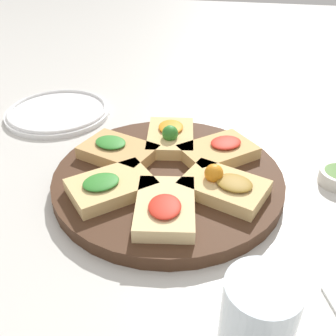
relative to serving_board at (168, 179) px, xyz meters
The scene contains 10 objects.
ground_plane 0.01m from the serving_board, ahead, with size 3.00×3.00×0.00m, color beige.
serving_board is the anchor object (origin of this frame).
focaccia_slice_0 0.10m from the serving_board, 111.09° to the right, with size 0.12×0.14×0.04m.
focaccia_slice_1 0.10m from the serving_board, 49.36° to the right, with size 0.14×0.15×0.03m.
focaccia_slice_2 0.10m from the serving_board, ahead, with size 0.13×0.10×0.04m.
focaccia_slice_3 0.10m from the serving_board, 70.41° to the left, with size 0.12×0.14×0.03m.
focaccia_slice_4 0.10m from the serving_board, 131.28° to the left, with size 0.14×0.15×0.03m.
focaccia_slice_5 0.10m from the serving_board, behind, with size 0.13×0.10×0.03m.
plate_right 0.36m from the serving_board, 53.68° to the left, with size 0.23×0.23×0.02m.
water_glass 0.30m from the serving_board, 152.39° to the right, with size 0.07×0.07×0.10m, color silver.
Camera 1 is at (-0.51, -0.10, 0.39)m, focal length 42.00 mm.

